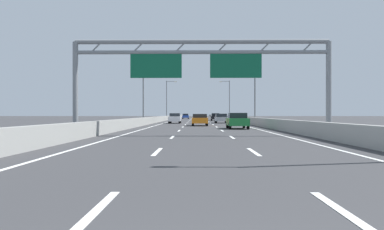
{
  "coord_description": "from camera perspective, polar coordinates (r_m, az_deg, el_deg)",
  "views": [
    {
      "loc": [
        -0.32,
        -2.04,
        1.43
      ],
      "look_at": [
        -1.32,
        81.06,
        1.15
      ],
      "focal_mm": 36.48,
      "sensor_mm": 36.0,
      "label": 1
    }
  ],
  "objects": [
    {
      "name": "streetlamp_left_mid",
      "position": [
        54.34,
        -6.89,
        4.38
      ],
      "size": [
        2.58,
        0.28,
        9.5
      ],
      "color": "slate",
      "rests_on": "ground_plane"
    },
    {
      "name": "edge_line_right",
      "position": [
        90.23,
        4.23,
        -0.71
      ],
      "size": [
        0.16,
        176.0,
        0.01
      ],
      "primitive_type": "cube",
      "color": "white",
      "rests_on": "ground_plane"
    },
    {
      "name": "lane_dash_right_1",
      "position": [
        14.77,
        8.99,
        -5.34
      ],
      "size": [
        0.16,
        3.0,
        0.01
      ],
      "primitive_type": "cube",
      "color": "white",
      "rests_on": "ground_plane"
    },
    {
      "name": "lane_dash_left_11",
      "position": [
        104.56,
        -0.12,
        -0.58
      ],
      "size": [
        0.16,
        3.0,
        0.01
      ],
      "primitive_type": "cube",
      "color": "white",
      "rests_on": "ground_plane"
    },
    {
      "name": "silver_car",
      "position": [
        59.72,
        4.28,
        -0.47
      ],
      "size": [
        1.83,
        4.58,
        1.43
      ],
      "color": "#A8ADB2",
      "rests_on": "ground_plane"
    },
    {
      "name": "sign_gantry",
      "position": [
        26.01,
        1.22,
        7.73
      ],
      "size": [
        17.14,
        0.36,
        6.36
      ],
      "color": "gray",
      "rests_on": "ground_plane"
    },
    {
      "name": "barrier_left",
      "position": [
        112.24,
        -2.67,
        -0.29
      ],
      "size": [
        0.45,
        220.0,
        0.95
      ],
      "color": "#9E9E99",
      "rests_on": "ground_plane"
    },
    {
      "name": "lane_dash_left_6",
      "position": [
        59.58,
        -0.73,
        -1.17
      ],
      "size": [
        0.16,
        3.0,
        0.01
      ],
      "primitive_type": "cube",
      "color": "white",
      "rests_on": "ground_plane"
    },
    {
      "name": "orange_car",
      "position": [
        46.06,
        1.15,
        -0.68
      ],
      "size": [
        1.85,
        4.46,
        1.4
      ],
      "color": "orange",
      "rests_on": "ground_plane"
    },
    {
      "name": "lane_dash_right_17",
      "position": [
        158.56,
        1.46,
        -0.32
      ],
      "size": [
        0.16,
        3.0,
        0.01
      ],
      "primitive_type": "cube",
      "color": "white",
      "rests_on": "ground_plane"
    },
    {
      "name": "lane_dash_left_12",
      "position": [
        113.56,
        -0.06,
        -0.52
      ],
      "size": [
        0.16,
        3.0,
        0.01
      ],
      "primitive_type": "cube",
      "color": "white",
      "rests_on": "ground_plane"
    },
    {
      "name": "lane_dash_right_3",
      "position": [
        32.64,
        4.42,
        -2.3
      ],
      "size": [
        0.16,
        3.0,
        0.01
      ],
      "primitive_type": "cube",
      "color": "white",
      "rests_on": "ground_plane"
    },
    {
      "name": "lane_dash_left_5",
      "position": [
        50.58,
        -0.98,
        -1.42
      ],
      "size": [
        0.16,
        3.0,
        0.01
      ],
      "primitive_type": "cube",
      "color": "white",
      "rests_on": "ground_plane"
    },
    {
      "name": "lane_dash_right_5",
      "position": [
        50.61,
        3.09,
        -1.42
      ],
      "size": [
        0.16,
        3.0,
        0.01
      ],
      "primitive_type": "cube",
      "color": "white",
      "rests_on": "ground_plane"
    },
    {
      "name": "streetlamp_right_far",
      "position": [
        95.72,
        5.36,
        2.57
      ],
      "size": [
        2.58,
        0.28,
        9.5
      ],
      "color": "slate",
      "rests_on": "ground_plane"
    },
    {
      "name": "streetlamp_left_far",
      "position": [
        95.67,
        -3.6,
        2.57
      ],
      "size": [
        2.58,
        0.28,
        9.5
      ],
      "color": "slate",
      "rests_on": "ground_plane"
    },
    {
      "name": "lane_dash_right_10",
      "position": [
        95.58,
        1.96,
        -0.66
      ],
      "size": [
        0.16,
        3.0,
        0.01
      ],
      "primitive_type": "cube",
      "color": "white",
      "rests_on": "ground_plane"
    },
    {
      "name": "lane_dash_left_0",
      "position": [
        5.91,
        -14.21,
        -13.75
      ],
      "size": [
        0.16,
        3.0,
        0.01
      ],
      "primitive_type": "cube",
      "color": "white",
      "rests_on": "ground_plane"
    },
    {
      "name": "lane_dash_left_13",
      "position": [
        122.56,
        -0.0,
        -0.47
      ],
      "size": [
        0.16,
        3.0,
        0.01
      ],
      "primitive_type": "cube",
      "color": "white",
      "rests_on": "ground_plane"
    },
    {
      "name": "lane_dash_right_6",
      "position": [
        59.6,
        2.73,
        -1.17
      ],
      "size": [
        0.16,
        3.0,
        0.01
      ],
      "primitive_type": "cube",
      "color": "white",
      "rests_on": "ground_plane"
    },
    {
      "name": "lane_dash_right_11",
      "position": [
        104.57,
        1.85,
        -0.58
      ],
      "size": [
        0.16,
        3.0,
        0.01
      ],
      "primitive_type": "cube",
      "color": "white",
      "rests_on": "ground_plane"
    },
    {
      "name": "streetlamp_right_mid",
      "position": [
        54.43,
        8.94,
        4.37
      ],
      "size": [
        2.58,
        0.28,
        9.5
      ],
      "color": "slate",
      "rests_on": "ground_plane"
    },
    {
      "name": "lane_dash_right_8",
      "position": [
        77.59,
        2.26,
        -0.86
      ],
      "size": [
        0.16,
        3.0,
        0.01
      ],
      "primitive_type": "cube",
      "color": "white",
      "rests_on": "ground_plane"
    },
    {
      "name": "lane_dash_right_16",
      "position": [
        149.57,
        1.5,
        -0.35
      ],
      "size": [
        0.16,
        3.0,
        0.01
      ],
      "primitive_type": "cube",
      "color": "white",
      "rests_on": "ground_plane"
    },
    {
      "name": "lane_dash_left_4",
      "position": [
        41.59,
        -1.35,
        -1.77
      ],
      "size": [
        0.16,
        3.0,
        0.01
      ],
      "primitive_type": "cube",
      "color": "white",
      "rests_on": "ground_plane"
    },
    {
      "name": "lane_dash_right_4",
      "position": [
        41.62,
        3.61,
        -1.76
      ],
      "size": [
        0.16,
        3.0,
        0.01
      ],
      "primitive_type": "cube",
      "color": "white",
      "rests_on": "ground_plane"
    },
    {
      "name": "lane_dash_left_10",
      "position": [
        95.57,
        -0.2,
        -0.66
      ],
      "size": [
        0.16,
        3.0,
        0.01
      ],
      "primitive_type": "cube",
      "color": "white",
      "rests_on": "ground_plane"
    },
    {
      "name": "edge_line_left",
      "position": [
        90.19,
        -2.44,
        -0.71
      ],
      "size": [
        0.16,
        176.0,
        0.01
      ],
      "primitive_type": "cube",
      "color": "white",
      "rests_on": "ground_plane"
    },
    {
      "name": "barrier_right",
      "position": [
        112.28,
        4.38,
        -0.29
      ],
      "size": [
        0.45,
        220.0,
        0.95
      ],
      "color": "#9E9E99",
      "rests_on": "ground_plane"
    },
    {
      "name": "lane_dash_left_7",
      "position": [
        68.57,
        -0.55,
        -0.99
      ],
      "size": [
        0.16,
        3.0,
        0.01
      ],
      "primitive_type": "cube",
      "color": "white",
      "rests_on": "ground_plane"
    },
    {
      "name": "lane_dash_right_13",
      "position": [
        122.57,
        1.68,
        -0.47
      ],
      "size": [
        0.16,
        3.0,
        0.01
      ],
      "primitive_type": "cube",
      "color": "white",
      "rests_on": "ground_plane"
    },
    {
      "name": "lane_dash_left_15",
      "position": [
        140.56,
        0.09,
        -0.38
      ],
      "size": [
        0.16,
        3.0,
        0.01
      ],
      "primitive_type": "cube",
      "color": "white",
      "rests_on": "ground_plane"
    },
    {
      "name": "lane_dash_right_2",
      "position": [
        23.68,
        5.84,
        -3.25
      ],
      "size": [
        0.16,
        3.0,
        0.01
      ],
      "primitive_type": "cube",
      "color": "white",
      "rests_on": "ground_plane"
    },
    {
      "name": "ground_plane",
      "position": [
        102.05,
        0.87,
        -0.61
      ],
      "size": [
        260.0,
        260.0,
        0.0
      ],
      "primitive_type": "plane",
      "color": "#38383A"
    },
    {
      "name": "lane_dash_left_8",
      "position": [
        77.57,
        -0.4,
        -0.86
      ],
      "size": [
        0.16,
        3.0,
        0.01
      ],
      "primitive_type": "cube",
      "color": "white",
      "rests_on": "ground_plane"
    },
    {
      "name": "lane_dash_left_14",
      "position": [
        131.56,
        0.05,
        -0.42
      ],
      "size": [
        0.16,
        3.0,
        0.01
      ],
      "primitive_type": "cube",
      "color": "white",
      "rests_on": "ground_plane"
    },
    {
      "name": "lane_dash_left_2",
      "position": [
        23.63,
        -2.9,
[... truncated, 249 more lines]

